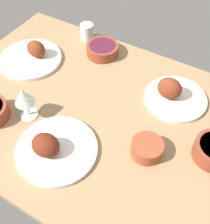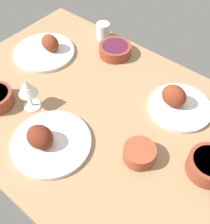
# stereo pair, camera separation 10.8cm
# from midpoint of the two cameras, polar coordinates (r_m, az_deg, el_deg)

# --- Properties ---
(dining_table) EXTENTS (1.40, 0.90, 0.04)m
(dining_table) POSITION_cam_midpoint_polar(r_m,az_deg,el_deg) (1.11, 2.78, -1.49)
(dining_table) COLOR #937551
(dining_table) RESTS_ON ground
(plate_near_viewer) EXTENTS (0.25, 0.25, 0.11)m
(plate_near_viewer) POSITION_cam_midpoint_polar(r_m,az_deg,el_deg) (1.15, 17.22, 1.68)
(plate_near_viewer) COLOR silver
(plate_near_viewer) RESTS_ON dining_table
(plate_far_side) EXTENTS (0.29, 0.29, 0.09)m
(plate_far_side) POSITION_cam_midpoint_polar(r_m,az_deg,el_deg) (1.37, -9.81, 12.34)
(plate_far_side) COLOR silver
(plate_far_side) RESTS_ON dining_table
(plate_center_main) EXTENTS (0.29, 0.29, 0.09)m
(plate_center_main) POSITION_cam_midpoint_polar(r_m,az_deg,el_deg) (1.00, -8.68, -6.06)
(plate_center_main) COLOR silver
(plate_center_main) RESTS_ON dining_table
(bowl_cream) EXTENTS (0.14, 0.14, 0.06)m
(bowl_cream) POSITION_cam_midpoint_polar(r_m,az_deg,el_deg) (1.01, 23.47, -10.13)
(bowl_cream) COLOR brown
(bowl_cream) RESTS_ON dining_table
(bowl_onions) EXTENTS (0.15, 0.15, 0.05)m
(bowl_onions) POSITION_cam_midpoint_polar(r_m,az_deg,el_deg) (1.34, 4.41, 12.48)
(bowl_onions) COLOR brown
(bowl_onions) RESTS_ON dining_table
(bowl_potatoes) EXTENTS (0.11, 0.11, 0.05)m
(bowl_potatoes) POSITION_cam_midpoint_polar(r_m,az_deg,el_deg) (0.97, 10.24, -8.48)
(bowl_potatoes) COLOR brown
(bowl_potatoes) RESTS_ON dining_table
(wine_glass) EXTENTS (0.08, 0.08, 0.14)m
(wine_glass) POSITION_cam_midpoint_polar(r_m,az_deg,el_deg) (1.08, -12.89, 4.52)
(wine_glass) COLOR silver
(wine_glass) RESTS_ON dining_table
(water_tumbler) EXTENTS (0.07, 0.07, 0.08)m
(water_tumbler) POSITION_cam_midpoint_polar(r_m,az_deg,el_deg) (1.44, 1.82, 16.17)
(water_tumbler) COLOR silver
(water_tumbler) RESTS_ON dining_table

